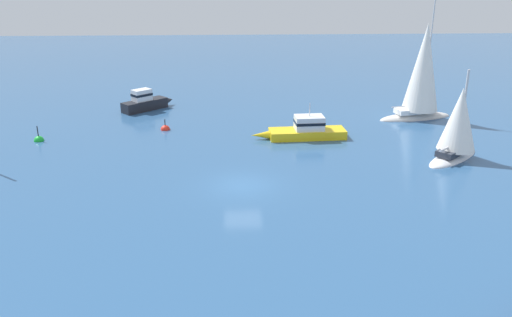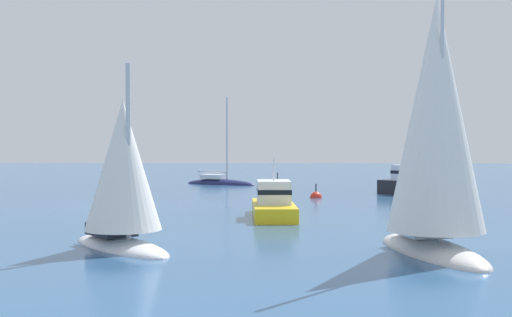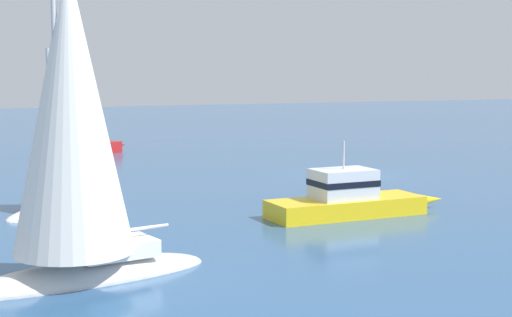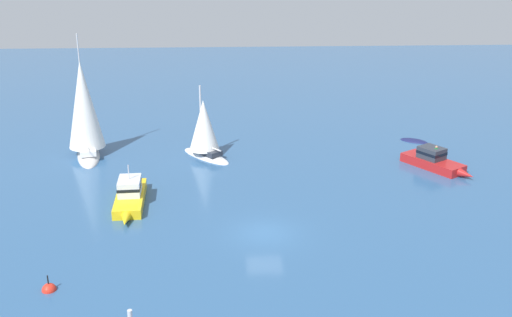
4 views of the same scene
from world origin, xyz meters
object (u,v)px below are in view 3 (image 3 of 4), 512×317
object	(u,v)px
powerboat	(83,145)
motor_cruiser_1	(349,198)
ketch	(74,134)
sailboat	(59,153)

from	to	relation	value
powerboat	motor_cruiser_1	xyz separation A→B (m)	(-6.47, 25.69, 0.02)
ketch	powerboat	size ratio (longest dim) A/B	1.77
ketch	motor_cruiser_1	size ratio (longest dim) A/B	1.47
sailboat	ketch	xyz separation A→B (m)	(0.96, 10.98, 1.67)
sailboat	motor_cruiser_1	bearing A→B (deg)	112.78
ketch	motor_cruiser_1	bearing A→B (deg)	-166.96
motor_cruiser_1	sailboat	bearing A→B (deg)	149.79
sailboat	powerboat	xyz separation A→B (m)	(-4.11, -20.32, -1.73)
powerboat	sailboat	bearing A→B (deg)	-134.67
motor_cruiser_1	powerboat	bearing A→B (deg)	100.86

